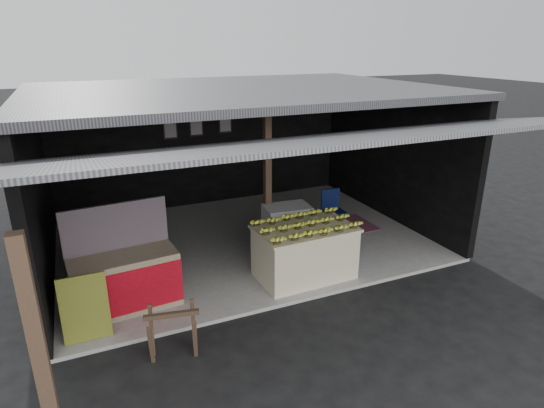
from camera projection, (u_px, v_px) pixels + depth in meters
name	position (u px, v px, depth m)	size (l,w,h in m)	color
ground	(299.00, 303.00, 6.97)	(80.00, 80.00, 0.00)	black
concrete_slab	(242.00, 240.00, 9.11)	(7.00, 5.00, 0.06)	gray
shophouse	(234.00, 135.00, 8.69)	(7.40, 7.29, 3.02)	black
banana_table	(305.00, 252.00, 7.51)	(1.63, 1.03, 0.88)	beige
banana_pile	(305.00, 223.00, 7.34)	(1.48, 0.89, 0.17)	yellow
white_crate	(287.00, 229.00, 8.40)	(0.86, 0.63, 0.91)	white
neighbor_stall	(125.00, 279.00, 6.63)	(1.55, 0.81, 1.54)	#998466
green_signboard	(85.00, 308.00, 5.92)	(0.60, 0.04, 0.90)	black
sawhorse	(173.00, 329.00, 5.66)	(0.68, 0.67, 0.64)	#4C3426
water_barrel	(340.00, 244.00, 8.27)	(0.35, 0.35, 0.51)	#0E129B
plastic_chair	(332.00, 207.00, 9.38)	(0.44, 0.44, 0.87)	#0B153D
magenta_rug	(339.00, 227.00, 9.69)	(1.50, 1.00, 0.01)	maroon
picture_frames	(198.00, 127.00, 10.47)	(1.62, 0.04, 0.46)	black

